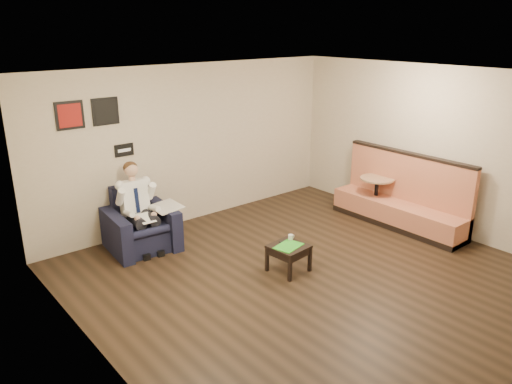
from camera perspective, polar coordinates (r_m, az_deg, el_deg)
ground at (r=7.24m, az=6.29°, el=-9.71°), size 6.00×6.00×0.00m
wall_back at (r=8.94m, az=-7.28°, el=5.44°), size 6.00×0.02×2.80m
wall_left at (r=5.09m, az=-17.61°, el=-5.70°), size 0.02×6.00×2.80m
wall_right at (r=9.03m, az=20.12°, el=4.56°), size 0.02×6.00×2.80m
ceiling at (r=6.40m, az=7.19°, el=12.92°), size 6.00×6.00×0.02m
seating_sign at (r=8.31m, az=-14.84°, el=4.65°), size 0.32×0.02×0.20m
art_print_left at (r=7.89m, az=-20.52°, el=8.20°), size 0.42×0.03×0.42m
art_print_right at (r=8.08m, az=-16.84°, el=8.81°), size 0.42×0.03×0.42m
armchair at (r=8.10m, az=-13.06°, el=-3.15°), size 1.08×1.08×0.97m
seated_man at (r=7.92m, az=-12.81°, el=-2.24°), size 0.71×1.00×1.32m
lap_papers at (r=7.85m, az=-12.49°, el=-2.93°), size 0.23×0.32×0.01m
newspaper at (r=8.09m, az=-10.22°, el=-1.66°), size 0.44×0.54×0.01m
side_table at (r=7.30m, az=3.73°, el=-7.56°), size 0.54×0.54×0.40m
green_folder at (r=7.19m, az=3.73°, el=-6.19°), size 0.46×0.37×0.01m
coffee_mug at (r=7.38m, az=3.98°, el=-5.20°), size 0.08×0.08×0.09m
smartphone at (r=7.33m, az=3.15°, el=-5.66°), size 0.13×0.07×0.01m
banquette at (r=9.10m, az=16.09°, el=0.08°), size 0.60×2.50×1.28m
cafe_table at (r=9.46m, az=13.53°, el=-0.63°), size 0.71×0.71×0.77m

